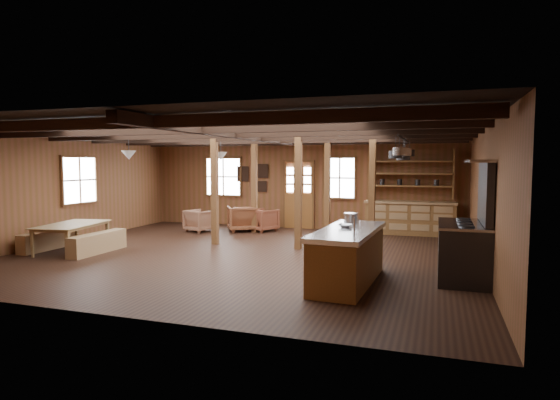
% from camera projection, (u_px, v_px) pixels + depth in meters
% --- Properties ---
extents(room, '(10.04, 9.04, 2.84)m').
position_uv_depth(room, '(243.00, 193.00, 10.46)').
color(room, black).
rests_on(room, ground).
extents(ceiling_joists, '(9.80, 8.82, 0.18)m').
position_uv_depth(ceiling_joists, '(246.00, 135.00, 10.53)').
color(ceiling_joists, black).
rests_on(ceiling_joists, ceiling).
extents(timber_posts, '(3.95, 2.35, 2.80)m').
position_uv_depth(timber_posts, '(292.00, 188.00, 12.26)').
color(timber_posts, '#4E3216').
rests_on(timber_posts, floor).
extents(back_door, '(1.02, 0.08, 2.15)m').
position_uv_depth(back_door, '(299.00, 200.00, 14.71)').
color(back_door, brown).
rests_on(back_door, floor).
extents(window_back_left, '(1.32, 0.06, 1.32)m').
position_uv_depth(window_back_left, '(224.00, 177.00, 15.48)').
color(window_back_left, white).
rests_on(window_back_left, wall_back).
extents(window_back_right, '(1.02, 0.06, 1.32)m').
position_uv_depth(window_back_right, '(340.00, 178.00, 14.25)').
color(window_back_right, white).
rests_on(window_back_right, wall_back).
extents(window_left, '(0.14, 1.24, 1.32)m').
position_uv_depth(window_left, '(79.00, 180.00, 12.49)').
color(window_left, white).
rests_on(window_left, wall_back).
extents(notice_boards, '(1.08, 0.03, 0.90)m').
position_uv_depth(notice_boards, '(254.00, 176.00, 15.13)').
color(notice_boards, silver).
rests_on(notice_boards, wall_back).
extents(back_counter, '(2.55, 0.60, 2.45)m').
position_uv_depth(back_counter, '(410.00, 214.00, 13.42)').
color(back_counter, brown).
rests_on(back_counter, floor).
extents(pendant_lamps, '(1.86, 2.36, 0.66)m').
position_uv_depth(pendant_lamps, '(178.00, 155.00, 12.05)').
color(pendant_lamps, '#29292B').
rests_on(pendant_lamps, ceiling).
extents(pot_rack, '(0.41, 3.00, 0.45)m').
position_uv_depth(pot_rack, '(403.00, 153.00, 9.51)').
color(pot_rack, '#29292B').
rests_on(pot_rack, ceiling).
extents(kitchen_island, '(1.00, 2.54, 1.20)m').
position_uv_depth(kitchen_island, '(348.00, 256.00, 8.01)').
color(kitchen_island, brown).
rests_on(kitchen_island, floor).
extents(step_stool, '(0.46, 0.40, 0.34)m').
position_uv_depth(step_stool, '(350.00, 252.00, 9.89)').
color(step_stool, olive).
rests_on(step_stool, floor).
extents(commercial_range, '(0.88, 1.72, 2.12)m').
position_uv_depth(commercial_range, '(467.00, 242.00, 8.22)').
color(commercial_range, '#29292B').
rests_on(commercial_range, floor).
extents(dining_table, '(1.31, 1.97, 0.64)m').
position_uv_depth(dining_table, '(74.00, 238.00, 10.92)').
color(dining_table, olive).
rests_on(dining_table, floor).
extents(bench_wall, '(0.30, 1.61, 0.44)m').
position_uv_depth(bench_wall, '(49.00, 240.00, 11.16)').
color(bench_wall, olive).
rests_on(bench_wall, floor).
extents(bench_aisle, '(0.31, 1.67, 0.46)m').
position_uv_depth(bench_aisle, '(98.00, 243.00, 10.71)').
color(bench_aisle, olive).
rests_on(bench_aisle, floor).
extents(armchair_a, '(1.14, 1.15, 0.77)m').
position_uv_depth(armchair_a, '(242.00, 219.00, 14.09)').
color(armchair_a, brown).
rests_on(armchair_a, floor).
extents(armchair_b, '(1.00, 1.01, 0.69)m').
position_uv_depth(armchair_b, '(263.00, 220.00, 14.11)').
color(armchair_b, brown).
rests_on(armchair_b, floor).
extents(armchair_c, '(0.91, 0.92, 0.66)m').
position_uv_depth(armchair_c, '(200.00, 221.00, 14.02)').
color(armchair_c, brown).
rests_on(armchair_c, floor).
extents(counter_pot, '(0.28, 0.28, 0.17)m').
position_uv_depth(counter_pot, '(351.00, 217.00, 8.95)').
color(counter_pot, '#B8BABF').
rests_on(counter_pot, kitchen_island).
extents(bowl, '(0.26, 0.26, 0.06)m').
position_uv_depth(bowl, '(345.00, 226.00, 8.15)').
color(bowl, silver).
rests_on(bowl, kitchen_island).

